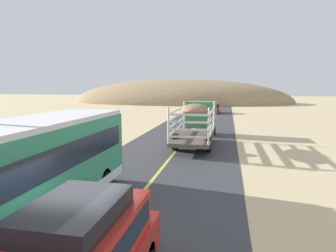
{
  "coord_description": "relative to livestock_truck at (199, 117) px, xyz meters",
  "views": [
    {
      "loc": [
        3.26,
        -5.43,
        4.29
      ],
      "look_at": [
        0.0,
        10.21,
        2.03
      ],
      "focal_mm": 30.63,
      "sensor_mm": 36.0,
      "label": 1
    }
  ],
  "objects": [
    {
      "name": "distant_hill",
      "position": [
        -10.02,
        49.65,
        -1.79
      ],
      "size": [
        56.1,
        27.09,
        11.96
      ],
      "primitive_type": "ellipsoid",
      "color": "#997C5A",
      "rests_on": "ground"
    },
    {
      "name": "bus",
      "position": [
        -3.65,
        -15.87,
        -0.04
      ],
      "size": [
        2.54,
        10.0,
        3.21
      ],
      "color": "#2D8C66",
      "rests_on": "road_surface"
    },
    {
      "name": "boulder_mid_field",
      "position": [
        -10.91,
        1.74,
        -1.13
      ],
      "size": [
        1.89,
        1.93,
        1.33
      ],
      "primitive_type": "ellipsoid",
      "color": "#756656",
      "rests_on": "ground"
    },
    {
      "name": "car_far",
      "position": [
        0.12,
        22.55,
        -1.1
      ],
      "size": [
        1.8,
        4.4,
        1.46
      ],
      "color": "#B2261E",
      "rests_on": "road_surface"
    },
    {
      "name": "livestock_truck",
      "position": [
        0.0,
        0.0,
        0.0
      ],
      "size": [
        2.53,
        9.7,
        3.02
      ],
      "color": "#3F7F4C",
      "rests_on": "road_surface"
    },
    {
      "name": "boulder_near_shoulder",
      "position": [
        -12.87,
        5.88,
        -1.41
      ],
      "size": [
        1.16,
        0.81,
        0.75
      ],
      "primitive_type": "ellipsoid",
      "color": "#756656",
      "rests_on": "ground"
    }
  ]
}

